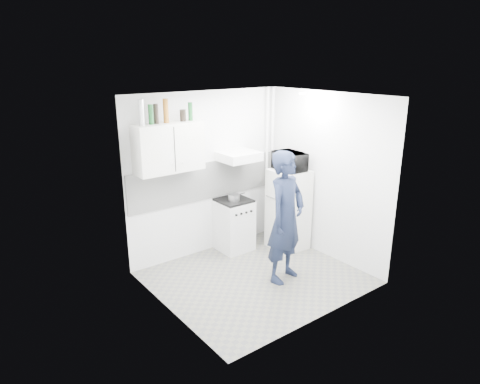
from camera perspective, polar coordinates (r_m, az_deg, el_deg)
floor at (r=6.37m, az=2.15°, el=-11.34°), size 2.80×2.80×0.00m
ceiling at (r=5.60m, az=2.45°, el=12.67°), size 2.80×2.80×0.00m
wall_back at (r=6.82m, az=-4.41°, el=2.41°), size 2.80×0.00×2.80m
wall_left at (r=5.12m, az=-9.90°, el=-2.99°), size 0.00×2.60×2.60m
wall_right at (r=6.80m, az=11.44°, el=2.05°), size 0.00×2.60×2.60m
person at (r=6.00m, az=6.14°, el=-3.38°), size 0.78×0.61×1.89m
stove at (r=7.09m, az=-0.83°, el=-4.45°), size 0.52×0.52×0.84m
fridge at (r=7.11m, az=6.44°, el=-2.32°), size 0.59×0.59×1.34m
stove_top at (r=6.94m, az=-0.85°, el=-1.12°), size 0.50×0.50×0.03m
saucepan at (r=6.87m, az=-0.82°, el=-0.71°), size 0.19×0.19×0.10m
microwave at (r=6.88m, az=6.67°, el=4.10°), size 0.56×0.41×0.29m
bottle_a at (r=5.94m, az=-13.02°, el=10.29°), size 0.08×0.08×0.34m
bottle_b at (r=6.00m, az=-11.80°, el=10.10°), size 0.07×0.07×0.27m
bottle_c at (r=6.03m, az=-11.13°, el=10.18°), size 0.07×0.07×0.27m
bottle_d at (r=6.09m, az=-9.87°, el=10.62°), size 0.08×0.08×0.33m
canister_b at (r=6.23m, az=-7.63°, el=10.09°), size 0.09×0.09×0.16m
bottle_e at (r=6.29m, az=-6.63°, el=10.63°), size 0.07×0.07×0.26m
upper_cabinet at (r=6.18m, az=-9.49°, el=5.88°), size 1.00×0.35×0.70m
range_hood at (r=6.81m, az=-0.12°, el=4.77°), size 0.60×0.50×0.14m
backsplash at (r=6.84m, az=-4.32°, el=1.58°), size 2.74×0.03×0.60m
pipe_a at (r=7.53m, az=4.27°, el=3.85°), size 0.05×0.05×2.60m
pipe_b at (r=7.45m, az=3.57°, el=3.72°), size 0.04×0.04×2.60m
ceiling_spot_fixture at (r=6.42m, az=8.34°, el=12.86°), size 0.10×0.10×0.02m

